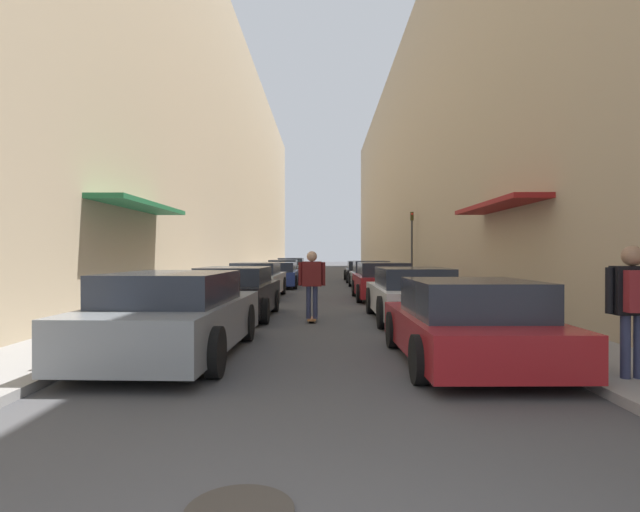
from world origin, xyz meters
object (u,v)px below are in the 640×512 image
Objects in this scene: parked_car_left_1 at (236,293)px; parked_car_right_2 at (382,282)px; parked_car_right_3 at (370,275)px; skateboarder at (312,278)px; pedestrian at (634,296)px; traffic_light at (412,239)px; parked_car_left_0 at (176,316)px; parked_car_left_3 at (277,275)px; parked_car_left_5 at (291,268)px; parked_car_left_4 at (284,271)px; parked_car_right_0 at (468,324)px; manhole_cover at (239,511)px; parked_car_left_2 at (257,280)px; parked_car_right_4 at (361,272)px; parked_car_right_1 at (412,295)px.

parked_car_right_2 is (4.34, 5.02, 0.01)m from parked_car_left_1.
parked_car_right_3 is 2.70× the size of skateboarder.
parked_car_right_3 is 17.13m from pedestrian.
traffic_light is (2.51, 3.31, 1.78)m from parked_car_right_3.
parked_car_right_2 is (4.43, 9.89, -0.02)m from parked_car_left_0.
parked_car_left_5 reaches higher than parked_car_left_3.
parked_car_left_0 is 6.39m from pedestrian.
parked_car_left_4 is 1.09× the size of parked_car_right_2.
parked_car_right_3 is at bearing 66.92° from parked_car_left_1.
parked_car_right_3 reaches higher than parked_car_right_0.
parked_car_right_2 is 1.09× the size of traffic_light.
pedestrian is at bearing 34.19° from manhole_cover.
parked_car_right_3 is (4.63, 4.60, -0.02)m from parked_car_left_2.
parked_car_left_0 is at bearing 174.08° from parked_car_right_0.
skateboarder is (-2.45, -16.94, 0.45)m from parked_car_right_4.
parked_car_right_2 is (-0.07, 10.36, 0.04)m from parked_car_right_0.
parked_car_right_4 is (0.08, 11.17, -0.05)m from parked_car_right_2.
parked_car_left_0 reaches higher than parked_car_right_0.
parked_car_right_2 is (-0.06, 5.60, 0.00)m from parked_car_right_1.
parked_car_right_1 is (4.45, -23.19, -0.01)m from parked_car_left_5.
parked_car_left_0 is at bearing -90.29° from parked_car_left_3.
skateboarder is 2.42× the size of manhole_cover.
manhole_cover is at bearing -100.14° from parked_car_right_2.
skateboarder is (1.97, -0.75, 0.42)m from parked_car_left_1.
skateboarder is (2.13, -17.95, 0.42)m from parked_car_left_4.
parked_car_right_3 is 6.55× the size of manhole_cover.
parked_car_right_0 is at bearing -62.03° from skateboarder.
parked_car_right_4 is at bearing 81.78° from skateboarder.
pedestrian reaches higher than parked_car_left_5.
parked_car_right_3 reaches higher than parked_car_left_4.
parked_car_left_3 is at bearing 164.48° from parked_car_right_3.
traffic_light reaches higher than parked_car_right_0.
parked_car_right_1 is at bearing 104.77° from pedestrian.
parked_car_left_3 is 1.06× the size of parked_car_left_4.
parked_car_right_0 is 4.76m from parked_car_right_1.
parked_car_left_1 reaches higher than parked_car_right_4.
parked_car_left_4 is (-0.06, 22.07, -0.04)m from parked_car_left_0.
parked_car_right_4 is at bearing 84.04° from manhole_cover.
traffic_light is at bearing -52.10° from parked_car_left_5.
parked_car_left_3 is at bearing -89.81° from parked_car_left_5.
parked_car_right_4 is 2.93× the size of pedestrian.
parked_car_left_4 is 24.67m from pedestrian.
parked_car_left_2 reaches higher than parked_car_left_3.
parked_car_left_0 is 0.99× the size of parked_car_left_2.
parked_car_left_0 reaches higher than parked_car_right_1.
parked_car_left_1 is 15.42m from traffic_light.
manhole_cover is at bearing -91.61° from skateboarder.
parked_car_left_0 reaches higher than parked_car_left_5.
parked_car_left_0 is 1.16× the size of parked_car_right_0.
traffic_light is (2.52, 19.00, 1.80)m from parked_car_right_0.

